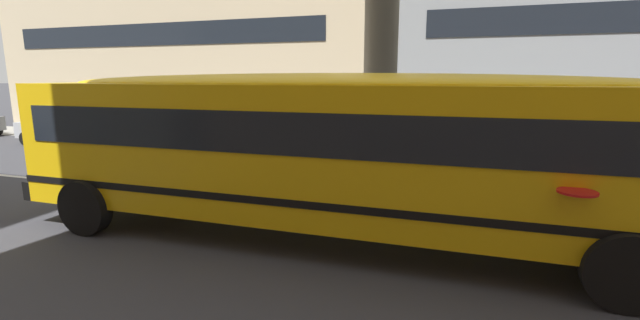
% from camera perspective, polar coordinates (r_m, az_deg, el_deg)
% --- Properties ---
extents(ground_plane, '(400.00, 400.00, 0.00)m').
position_cam_1_polar(ground_plane, '(10.91, -10.02, -5.18)').
color(ground_plane, '#38383D').
extents(sidewalk_far, '(120.00, 3.00, 0.01)m').
position_cam_1_polar(sidewalk_far, '(18.32, 2.27, 1.54)').
color(sidewalk_far, gray).
rests_on(sidewalk_far, ground_plane).
extents(lane_centreline, '(110.00, 0.16, 0.01)m').
position_cam_1_polar(lane_centreline, '(10.91, -10.02, -5.16)').
color(lane_centreline, silver).
rests_on(lane_centreline, ground_plane).
extents(school_bus, '(13.74, 3.25, 3.07)m').
position_cam_1_polar(school_bus, '(7.83, 2.80, 2.29)').
color(school_bus, yellow).
rests_on(school_bus, ground_plane).
extents(parked_car_silver_past_driveway, '(3.96, 1.99, 1.64)m').
position_cam_1_polar(parked_car_silver_past_driveway, '(22.69, -30.84, 3.96)').
color(parked_car_silver_past_driveway, '#B7BABF').
rests_on(parked_car_silver_past_driveway, ground_plane).
extents(apartment_block_far_left, '(21.74, 10.32, 13.30)m').
position_cam_1_polar(apartment_block_far_left, '(28.63, -14.34, 17.95)').
color(apartment_block_far_left, '#C6B28E').
rests_on(apartment_block_far_left, ground_plane).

